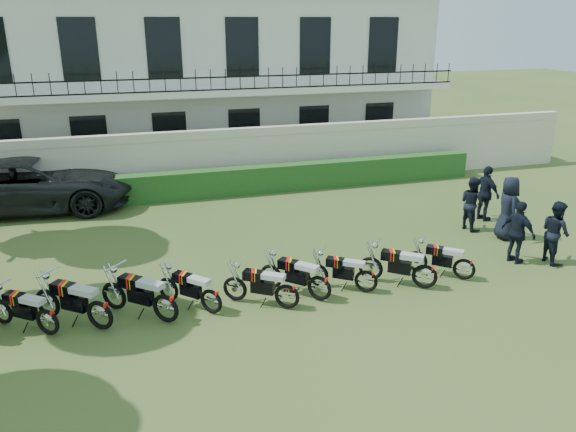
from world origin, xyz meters
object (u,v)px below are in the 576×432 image
motorcycle_2 (99,308)px  motorcycle_5 (287,291)px  officer_3 (508,208)px  officer_1 (555,232)px  motorcycle_7 (366,276)px  motorcycle_8 (425,271)px  motorcycle_9 (465,264)px  officer_4 (472,203)px  officer_2 (518,232)px  suv (33,184)px  motorcycle_6 (320,282)px  motorcycle_3 (165,302)px  motorcycle_1 (47,316)px  officer_5 (486,194)px  motorcycle_4 (211,296)px

motorcycle_2 → motorcycle_5: motorcycle_2 is taller
officer_3 → officer_1: bearing=-163.5°
motorcycle_7 → officer_1: (5.49, 0.27, 0.41)m
motorcycle_8 → motorcycle_9: motorcycle_8 is taller
officer_4 → officer_1: bearing=-176.1°
officer_2 → officer_3: (0.84, 1.57, 0.09)m
suv → motorcycle_2: bearing=-161.0°
officer_1 → officer_3: 1.81m
motorcycle_6 → officer_3: size_ratio=0.75×
motorcycle_5 → officer_4: (6.84, 3.29, 0.37)m
motorcycle_3 → suv: size_ratio=0.25×
motorcycle_1 → officer_3: size_ratio=0.80×
officer_2 → officer_5: (1.18, 3.12, 0.04)m
officer_1 → officer_4: size_ratio=1.02×
motorcycle_7 → officer_1: size_ratio=0.88×
motorcycle_4 → officer_2: 8.21m
motorcycle_7 → officer_4: bearing=-22.8°
motorcycle_7 → officer_5: 6.78m
motorcycle_2 → motorcycle_8: bearing=-53.1°
motorcycle_6 → officer_2: size_ratio=0.83×
motorcycle_2 → officer_1: (11.47, 0.27, 0.33)m
motorcycle_1 → motorcycle_3: 2.36m
motorcycle_1 → officer_5: (12.71, 3.54, 0.44)m
motorcycle_1 → motorcycle_2: motorcycle_2 is taller
motorcycle_5 → officer_3: 7.75m
motorcycle_1 → motorcycle_6: bearing=-54.3°
officer_4 → motorcycle_6: bearing=107.8°
motorcycle_7 → motorcycle_8: (1.42, -0.21, 0.04)m
motorcycle_4 → officer_4: officer_4 is taller
officer_1 → motorcycle_7: bearing=98.3°
motorcycle_4 → motorcycle_5: bearing=-53.8°
motorcycle_8 → officer_3: 4.59m
motorcycle_5 → officer_1: officer_1 is taller
motorcycle_9 → officer_3: (2.77, 2.14, 0.51)m
motorcycle_2 → motorcycle_5: 3.97m
motorcycle_1 → motorcycle_5: 5.00m
officer_3 → officer_5: bearing=0.3°
motorcycle_4 → motorcycle_9: size_ratio=0.99×
motorcycle_3 → motorcycle_4: bearing=-42.4°
suv → officer_4: size_ratio=3.88×
motorcycle_6 → officer_4: 6.79m
motorcycle_3 → motorcycle_2: bearing=127.1°
motorcycle_2 → officer_1: 11.48m
motorcycle_3 → motorcycle_9: bearing=-49.1°
suv → officer_3: bearing=-111.8°
motorcycle_2 → motorcycle_6: bearing=-52.3°
motorcycle_8 → officer_5: (4.29, 3.83, 0.41)m
motorcycle_1 → motorcycle_6: size_ratio=1.06×
motorcycle_6 → officer_1: 6.70m
motorcycle_5 → motorcycle_6: bearing=-44.6°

